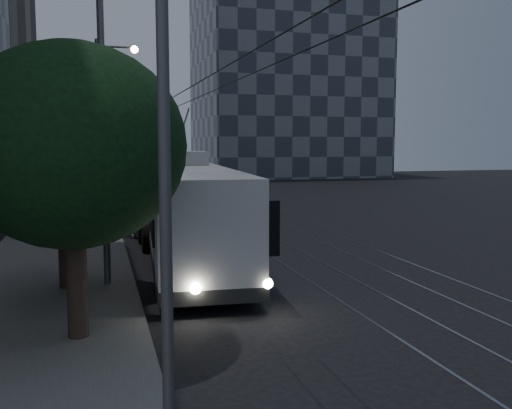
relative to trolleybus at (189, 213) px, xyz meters
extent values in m
plane|color=black|center=(2.90, -3.56, -1.82)|extent=(120.00, 120.00, 0.00)
cube|color=slate|center=(-4.60, 16.44, -1.75)|extent=(5.00, 90.00, 0.15)
cube|color=gray|center=(3.18, 16.44, -1.81)|extent=(0.08, 90.00, 0.02)
cube|color=gray|center=(4.62, 16.44, -1.81)|extent=(0.08, 90.00, 0.02)
cube|color=gray|center=(6.18, 16.44, -1.81)|extent=(0.08, 90.00, 0.02)
cube|color=gray|center=(7.62, 16.44, -1.81)|extent=(0.08, 90.00, 0.02)
cylinder|color=black|center=(-0.95, 16.44, 3.78)|extent=(0.02, 90.00, 0.02)
cylinder|color=black|center=(-0.25, 16.44, 3.78)|extent=(0.02, 90.00, 0.02)
cylinder|color=#565659|center=(-2.40, -13.56, 1.18)|extent=(0.14, 0.14, 6.00)
cylinder|color=#565659|center=(-2.40, 6.44, 1.18)|extent=(0.14, 0.14, 6.00)
cylinder|color=#565659|center=(-2.40, 26.44, 1.18)|extent=(0.14, 0.14, 6.00)
cylinder|color=#565659|center=(-2.40, 46.44, 1.18)|extent=(0.14, 0.14, 6.00)
cube|color=#363B45|center=(20.90, 51.44, 10.18)|extent=(22.00, 18.00, 24.00)
cube|color=#BCBCBF|center=(0.00, -0.18, 0.07)|extent=(3.58, 12.97, 3.04)
cube|color=black|center=(0.00, -0.18, -1.29)|extent=(3.62, 13.01, 0.37)
cube|color=black|center=(0.00, 0.36, 0.21)|extent=(3.46, 10.31, 1.12)
cube|color=black|center=(0.00, -6.56, 0.37)|extent=(2.42, 0.24, 1.39)
cube|color=black|center=(0.00, 6.20, 0.31)|extent=(2.22, 0.23, 1.07)
cube|color=#2AFC5E|center=(0.00, -6.56, 1.33)|extent=(1.71, 0.17, 0.34)
cube|color=#99999C|center=(0.00, 3.03, 1.86)|extent=(2.48, 2.50, 0.53)
sphere|color=white|center=(-0.91, -6.61, -1.02)|extent=(0.28, 0.28, 0.28)
sphere|color=white|center=(0.91, -6.61, -1.02)|extent=(0.28, 0.28, 0.28)
cylinder|color=#565659|center=(-0.32, 4.15, 2.74)|extent=(0.06, 4.83, 2.13)
cylinder|color=#565659|center=(0.32, 4.15, 2.74)|extent=(0.06, 4.83, 2.13)
cylinder|color=black|center=(-1.31, -4.28, -1.29)|extent=(0.32, 1.07, 1.07)
cylinder|color=black|center=(1.31, -4.28, -1.29)|extent=(0.32, 1.07, 1.07)
cylinder|color=black|center=(-1.31, 2.64, -1.29)|extent=(0.32, 1.07, 1.07)
cylinder|color=black|center=(1.31, 2.64, -1.29)|extent=(0.32, 1.07, 1.07)
cylinder|color=black|center=(-1.31, 4.69, -1.29)|extent=(0.32, 1.07, 1.07)
cylinder|color=black|center=(1.31, 4.69, -1.29)|extent=(0.32, 1.07, 1.07)
imported|color=#B8BAC0|center=(0.20, 4.53, -1.07)|extent=(4.06, 5.94, 1.51)
imported|color=silver|center=(-1.40, 13.77, -1.10)|extent=(3.17, 4.56, 1.44)
imported|color=silver|center=(0.20, 15.94, -1.05)|extent=(3.29, 5.65, 1.54)
imported|color=silver|center=(-1.40, 21.41, -1.18)|extent=(2.86, 4.12, 1.29)
imported|color=#B5B5B9|center=(0.20, 28.08, -1.14)|extent=(2.98, 4.33, 1.37)
cylinder|color=#2E1F1A|center=(-3.60, -7.45, -0.60)|extent=(0.44, 0.44, 2.45)
ellipsoid|color=black|center=(-3.60, -7.45, 2.42)|extent=(4.78, 4.78, 4.30)
cylinder|color=#2E1F1A|center=(-4.03, -2.95, -0.61)|extent=(0.44, 0.44, 2.43)
ellipsoid|color=black|center=(-4.03, -2.95, 2.04)|extent=(3.83, 3.83, 3.45)
cylinder|color=#2E1F1A|center=(-3.60, 9.19, -0.62)|extent=(0.44, 0.44, 2.41)
ellipsoid|color=black|center=(-3.60, 9.19, 2.33)|extent=(4.66, 4.66, 4.20)
cylinder|color=#2E1F1A|center=(-3.60, 18.42, -0.52)|extent=(0.44, 0.44, 2.61)
ellipsoid|color=black|center=(-3.60, 18.42, 2.78)|extent=(5.32, 5.32, 4.79)
cylinder|color=#2E1F1A|center=(-3.60, 20.65, -0.52)|extent=(0.44, 0.44, 2.61)
ellipsoid|color=black|center=(-3.60, 20.65, 2.58)|extent=(4.79, 4.79, 4.31)
cylinder|color=#2E1F1A|center=(-3.60, 35.09, -0.57)|extent=(0.44, 0.44, 2.51)
ellipsoid|color=black|center=(-3.60, 35.09, 2.54)|extent=(4.94, 4.94, 4.45)
cylinder|color=#565659|center=(-2.90, -2.80, 3.62)|extent=(0.20, 0.20, 10.89)
cylinder|color=#565659|center=(-2.90, 15.20, 3.33)|extent=(0.20, 0.20, 10.30)
cylinder|color=#565659|center=(-1.77, 15.20, 8.06)|extent=(2.27, 0.12, 0.12)
sphere|color=#FFC98C|center=(-0.74, 15.20, 7.96)|extent=(0.44, 0.44, 0.44)
camera|label=1|loc=(-3.14, -19.95, 2.49)|focal=40.00mm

